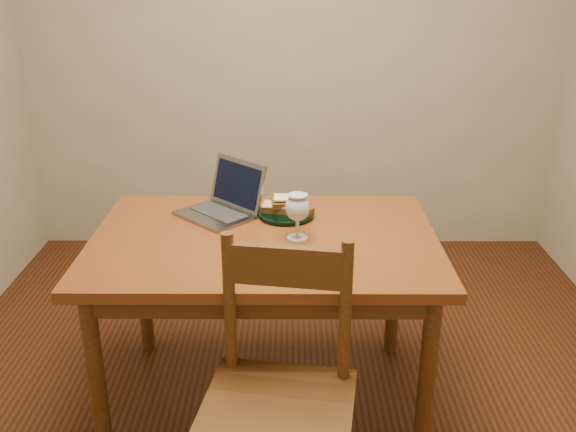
{
  "coord_description": "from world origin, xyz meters",
  "views": [
    {
      "loc": [
        -0.01,
        -2.24,
        1.7
      ],
      "look_at": [
        -0.02,
        0.03,
        0.8
      ],
      "focal_mm": 40.0,
      "sensor_mm": 36.0,
      "label": 1
    }
  ],
  "objects_px": {
    "table": "(264,257)",
    "plate": "(286,214)",
    "chair": "(279,388)",
    "milk_glass": "(297,217)",
    "laptop": "(225,200)"
  },
  "relations": [
    {
      "from": "milk_glass",
      "to": "laptop",
      "type": "bearing_deg",
      "value": 138.23
    },
    {
      "from": "table",
      "to": "plate",
      "type": "relative_size",
      "value": 5.73
    },
    {
      "from": "plate",
      "to": "milk_glass",
      "type": "xyz_separation_m",
      "value": [
        0.04,
        -0.22,
        0.08
      ]
    },
    {
      "from": "table",
      "to": "chair",
      "type": "distance_m",
      "value": 0.64
    },
    {
      "from": "table",
      "to": "chair",
      "type": "relative_size",
      "value": 2.56
    },
    {
      "from": "milk_glass",
      "to": "chair",
      "type": "bearing_deg",
      "value": -95.6
    },
    {
      "from": "chair",
      "to": "plate",
      "type": "distance_m",
      "value": 0.86
    },
    {
      "from": "chair",
      "to": "plate",
      "type": "xyz_separation_m",
      "value": [
        0.02,
        0.82,
        0.23
      ]
    },
    {
      "from": "plate",
      "to": "table",
      "type": "bearing_deg",
      "value": -112.54
    },
    {
      "from": "table",
      "to": "milk_glass",
      "type": "relative_size",
      "value": 7.34
    },
    {
      "from": "chair",
      "to": "laptop",
      "type": "height_order",
      "value": "laptop"
    },
    {
      "from": "chair",
      "to": "milk_glass",
      "type": "xyz_separation_m",
      "value": [
        0.06,
        0.6,
        0.31
      ]
    },
    {
      "from": "chair",
      "to": "plate",
      "type": "relative_size",
      "value": 2.24
    },
    {
      "from": "laptop",
      "to": "plate",
      "type": "bearing_deg",
      "value": 35.45
    },
    {
      "from": "chair",
      "to": "plate",
      "type": "bearing_deg",
      "value": 97.64
    }
  ]
}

